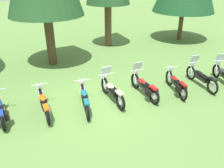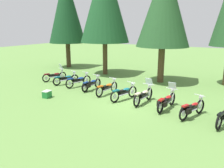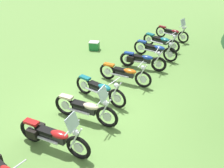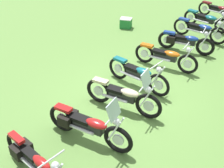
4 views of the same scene
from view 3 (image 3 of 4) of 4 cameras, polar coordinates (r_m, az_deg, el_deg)
The scene contains 10 objects.
ground_plane at distance 8.96m, azimuth -3.93°, elevation -5.64°, with size 80.00×80.00×0.00m, color #608C42.
motorcycle_0 at distance 15.34m, azimuth 13.38°, elevation 11.12°, with size 1.01×2.01×1.34m.
motorcycle_1 at distance 13.94m, azimuth 10.96°, elevation 9.41°, with size 0.99×2.11×0.99m.
motorcycle_2 at distance 12.75m, azimuth 9.65°, elevation 7.66°, with size 0.85×2.28×1.02m.
motorcycle_3 at distance 11.56m, azimuth 6.71°, elevation 5.37°, with size 0.68×2.17×1.00m.
motorcycle_4 at distance 10.29m, azimuth 2.96°, elevation 2.38°, with size 0.61×2.28×1.01m.
motorcycle_5 at distance 9.17m, azimuth -2.68°, elevation -1.22°, with size 0.89×2.20×1.02m.
motorcycle_6 at distance 8.18m, azimuth -5.87°, elevation -5.50°, with size 0.77×2.30×1.39m.
motorcycle_7 at distance 7.33m, azimuth -13.19°, elevation -11.26°, with size 0.73×2.34×1.38m.
picnic_cooler at distance 13.67m, azimuth -4.00°, elevation 8.55°, with size 0.46×0.55×0.45m.
Camera 3 is at (6.67, 2.93, 5.22)m, focal length 40.82 mm.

